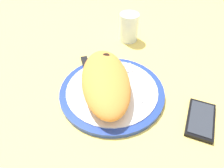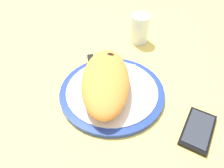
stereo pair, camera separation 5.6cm
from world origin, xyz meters
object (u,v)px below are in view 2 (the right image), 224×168
(knife, at_px, (92,71))
(water_glass, at_px, (140,30))
(plate, at_px, (112,91))
(fork, at_px, (135,80))
(calzone, at_px, (106,80))
(smartphone, at_px, (198,130))

(knife, height_order, water_glass, water_glass)
(plate, relative_size, knife, 1.34)
(plate, bearing_deg, fork, -54.94)
(knife, bearing_deg, calzone, -143.18)
(plate, height_order, fork, fork)
(calzone, bearing_deg, water_glass, -18.11)
(plate, relative_size, fork, 1.77)
(calzone, height_order, fork, calzone)
(smartphone, bearing_deg, knife, 58.98)
(fork, relative_size, knife, 0.76)
(smartphone, distance_m, water_glass, 0.40)
(fork, relative_size, water_glass, 1.64)
(plate, height_order, knife, knife)
(knife, xyz_separation_m, smartphone, (-0.17, -0.28, -0.02))
(plate, relative_size, water_glass, 2.91)
(plate, bearing_deg, knife, 45.02)
(fork, distance_m, water_glass, 0.23)
(plate, bearing_deg, smartphone, -115.63)
(calzone, relative_size, fork, 1.65)
(calzone, height_order, smartphone, calzone)
(calzone, distance_m, smartphone, 0.26)
(calzone, bearing_deg, plate, -92.42)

